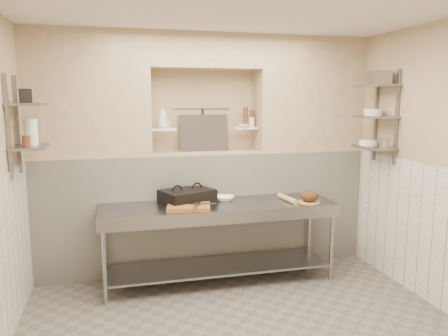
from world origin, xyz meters
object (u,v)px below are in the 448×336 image
object	(u,v)px
bread_loaf	(309,196)
bowl_alcove	(244,126)
rolling_pin	(287,199)
jug_left	(31,132)
panini_press	(187,196)
cutting_board	(189,207)
prep_table	(219,227)
bottle_soap	(163,117)
mixing_bowl	(225,198)

from	to	relation	value
bread_loaf	bowl_alcove	size ratio (longest dim) A/B	1.58
rolling_pin	jug_left	distance (m)	2.78
jug_left	panini_press	bearing A→B (deg)	7.12
cutting_board	bowl_alcove	size ratio (longest dim) A/B	3.53
prep_table	jug_left	xyz separation A→B (m)	(-1.87, -0.04, 1.09)
prep_table	rolling_pin	xyz separation A→B (m)	(0.79, -0.04, 0.29)
rolling_pin	bottle_soap	size ratio (longest dim) A/B	1.44
rolling_pin	bottle_soap	world-z (taller)	bottle_soap
mixing_bowl	jug_left	distance (m)	2.15
panini_press	cutting_board	xyz separation A→B (m)	(-0.03, -0.27, -0.05)
bottle_soap	mixing_bowl	bearing A→B (deg)	-29.35
rolling_pin	jug_left	world-z (taller)	jug_left
cutting_board	jug_left	size ratio (longest dim) A/B	1.83
panini_press	cutting_board	size ratio (longest dim) A/B	1.47
prep_table	cutting_board	world-z (taller)	cutting_board
bread_loaf	jug_left	xyz separation A→B (m)	(-2.87, 0.13, 0.76)
prep_table	bowl_alcove	bearing A→B (deg)	50.12
jug_left	bowl_alcove	bearing A→B (deg)	13.39
prep_table	jug_left	bearing A→B (deg)	-178.90
prep_table	bottle_soap	world-z (taller)	bottle_soap
panini_press	prep_table	bearing A→B (deg)	-47.97
prep_table	jug_left	world-z (taller)	jug_left
rolling_pin	jug_left	size ratio (longest dim) A/B	1.55
bottle_soap	bowl_alcove	world-z (taller)	bottle_soap
prep_table	mixing_bowl	bearing A→B (deg)	57.44
cutting_board	bowl_alcove	distance (m)	1.29
cutting_board	rolling_pin	size ratio (longest dim) A/B	1.18
mixing_bowl	bottle_soap	world-z (taller)	bottle_soap
panini_press	bread_loaf	distance (m)	1.37
jug_left	rolling_pin	bearing A→B (deg)	0.02
panini_press	bottle_soap	distance (m)	0.97
prep_table	bottle_soap	distance (m)	1.42
prep_table	mixing_bowl	xyz separation A→B (m)	(0.10, 0.16, 0.28)
bowl_alcove	jug_left	world-z (taller)	jug_left
mixing_bowl	bowl_alcove	xyz separation A→B (m)	(0.32, 0.35, 0.81)
panini_press	rolling_pin	distance (m)	1.14
mixing_bowl	panini_press	bearing A→B (deg)	-179.35
mixing_bowl	bottle_soap	bearing A→B (deg)	150.65
rolling_pin	panini_press	bearing A→B (deg)	170.26
bottle_soap	jug_left	xyz separation A→B (m)	(-1.33, -0.56, -0.11)
panini_press	bottle_soap	xyz separation A→B (m)	(-0.22, 0.37, 0.87)
panini_press	bowl_alcove	xyz separation A→B (m)	(0.76, 0.36, 0.76)
panini_press	bowl_alcove	distance (m)	1.13
prep_table	bottle_soap	xyz separation A→B (m)	(-0.55, 0.53, 1.20)
prep_table	cutting_board	xyz separation A→B (m)	(-0.36, -0.12, 0.28)
jug_left	cutting_board	bearing A→B (deg)	-3.01
bread_loaf	cutting_board	bearing A→B (deg)	178.03
prep_table	bottle_soap	size ratio (longest dim) A/B	9.81
prep_table	panini_press	size ratio (longest dim) A/B	3.93
bottle_soap	bread_loaf	bearing A→B (deg)	-24.04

